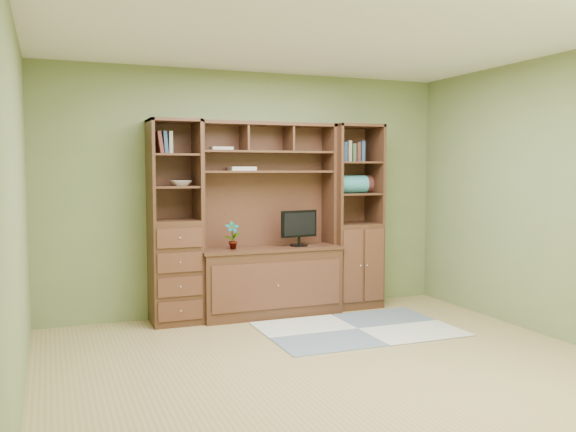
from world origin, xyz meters
name	(u,v)px	position (x,y,z in m)	size (l,w,h in m)	color
room	(330,202)	(0.00, 0.00, 1.30)	(4.60, 4.10, 2.64)	tan
center_hutch	(270,219)	(0.12, 1.73, 1.02)	(1.54, 0.53, 2.05)	#452718
left_tower	(175,222)	(-0.88, 1.77, 1.02)	(0.50, 0.45, 2.05)	#452718
right_tower	(354,216)	(1.14, 1.77, 1.02)	(0.55, 0.45, 2.05)	#452718
rug	(358,329)	(0.70, 0.84, 0.01)	(1.83, 1.22, 0.01)	#9A9F9F
monitor	(299,222)	(0.44, 1.70, 0.99)	(0.43, 0.19, 0.53)	black
orchid	(232,235)	(-0.30, 1.70, 0.88)	(0.15, 0.10, 0.29)	#B6633D
magazines	(242,169)	(-0.16, 1.82, 1.56)	(0.27, 0.19, 0.04)	#BAB19F
bowl	(181,183)	(-0.82, 1.77, 1.42)	(0.21, 0.21, 0.05)	beige
blanket_teal	(352,184)	(1.08, 1.73, 1.39)	(0.34, 0.20, 0.20)	teal
blanket_red	(358,184)	(1.24, 1.85, 1.39)	(0.35, 0.20, 0.20)	brown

